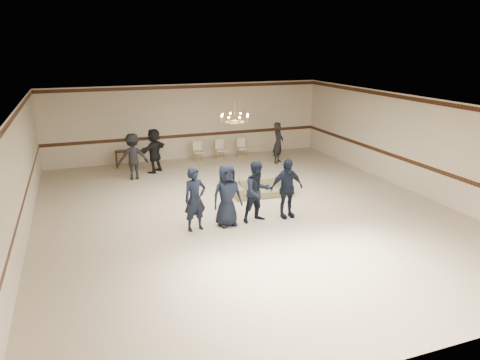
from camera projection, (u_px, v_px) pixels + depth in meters
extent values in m
cube|color=#C0B394|center=(246.00, 212.00, 13.42)|extent=(12.00, 14.00, 0.01)
cube|color=#34251D|center=(247.00, 105.00, 12.48)|extent=(12.00, 14.00, 0.01)
cube|color=beige|center=(188.00, 122.00, 19.23)|extent=(12.00, 0.01, 3.20)
cube|color=beige|center=(415.00, 270.00, 6.68)|extent=(12.00, 0.01, 3.20)
cube|color=beige|center=(19.00, 181.00, 10.96)|extent=(0.01, 14.00, 3.20)
cube|color=beige|center=(414.00, 144.00, 14.94)|extent=(0.01, 14.00, 3.20)
cube|color=#3B1D11|center=(189.00, 135.00, 19.39)|extent=(12.00, 0.02, 0.14)
cube|color=#3B1D11|center=(187.00, 87.00, 18.78)|extent=(12.00, 0.02, 0.14)
imported|color=black|center=(195.00, 199.00, 11.88)|extent=(0.70, 0.53, 1.74)
imported|color=black|center=(227.00, 195.00, 12.18)|extent=(0.90, 0.64, 1.74)
imported|color=black|center=(257.00, 192.00, 12.48)|extent=(0.94, 0.78, 1.74)
imported|color=black|center=(287.00, 188.00, 12.78)|extent=(1.03, 0.46, 1.74)
imported|color=#7C7853|center=(263.00, 188.00, 14.73)|extent=(1.98, 0.87, 0.57)
imported|color=black|center=(133.00, 157.00, 16.38)|extent=(1.13, 0.68, 1.72)
imported|color=black|center=(154.00, 151.00, 17.31)|extent=(1.51, 1.46, 1.72)
imported|color=black|center=(278.00, 143.00, 18.64)|extent=(0.73, 0.74, 1.72)
cube|color=#341A11|center=(126.00, 159.00, 18.16)|extent=(0.83, 0.39, 0.69)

